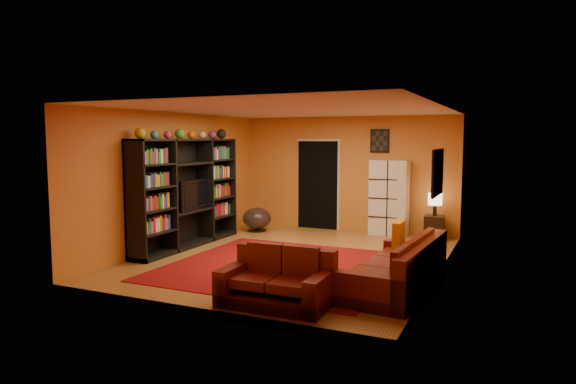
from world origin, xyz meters
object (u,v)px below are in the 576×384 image
at_px(entertainment_unit, 187,193).
at_px(side_table, 434,228).
at_px(storage_cabinet, 389,198).
at_px(tv, 192,195).
at_px(table_lamp, 435,200).
at_px(loveseat, 279,281).
at_px(sofa, 401,270).
at_px(coffee_table, 300,255).
at_px(bowl_chair, 257,219).

height_order(entertainment_unit, side_table, entertainment_unit).
bearing_deg(storage_cabinet, tv, -137.55).
xyz_separation_m(entertainment_unit, table_lamp, (4.29, 2.70, -0.22)).
bearing_deg(loveseat, sofa, -46.85).
relative_size(coffee_table, storage_cabinet, 0.52).
xyz_separation_m(sofa, table_lamp, (-0.13, 3.86, 0.55)).
xyz_separation_m(entertainment_unit, side_table, (4.29, 2.70, -0.80)).
bearing_deg(side_table, loveseat, -102.79).
distance_m(tv, side_table, 5.04).
relative_size(tv, table_lamp, 2.15).
bearing_deg(sofa, tv, 167.93).
distance_m(storage_cabinet, bowl_chair, 2.99).
relative_size(entertainment_unit, side_table, 6.00).
height_order(tv, sofa, tv).
bearing_deg(loveseat, entertainment_unit, 51.10).
height_order(entertainment_unit, tv, entertainment_unit).
relative_size(sofa, loveseat, 1.73).
bearing_deg(table_lamp, coffee_table, -108.17).
relative_size(storage_cabinet, side_table, 3.27).
bearing_deg(storage_cabinet, sofa, -71.75).
height_order(sofa, side_table, sofa).
bearing_deg(storage_cabinet, entertainment_unit, -137.16).
relative_size(coffee_table, bowl_chair, 1.30).
xyz_separation_m(coffee_table, side_table, (1.32, 4.03, -0.14)).
xyz_separation_m(sofa, bowl_chair, (-3.95, 3.17, 0.01)).
bearing_deg(loveseat, side_table, -13.94).
relative_size(sofa, table_lamp, 5.13).
bearing_deg(storage_cabinet, coffee_table, -92.09).
relative_size(entertainment_unit, sofa, 1.24).
xyz_separation_m(tv, side_table, (4.24, 2.62, -0.76)).
bearing_deg(tv, side_table, -58.30).
bearing_deg(bowl_chair, side_table, 10.27).
xyz_separation_m(sofa, storage_cabinet, (-1.11, 3.96, 0.54)).
distance_m(sofa, storage_cabinet, 4.15).
bearing_deg(table_lamp, side_table, -90.00).
height_order(sofa, loveseat, same).
height_order(coffee_table, bowl_chair, bowl_chair).
distance_m(storage_cabinet, table_lamp, 0.99).
xyz_separation_m(sofa, side_table, (-0.13, 3.86, -0.03)).
relative_size(tv, coffee_table, 1.18).
xyz_separation_m(tv, table_lamp, (4.24, 2.62, -0.18)).
height_order(sofa, bowl_chair, sofa).
relative_size(loveseat, coffee_table, 1.63).
distance_m(sofa, bowl_chair, 5.07).
distance_m(entertainment_unit, bowl_chair, 2.20).
distance_m(coffee_table, storage_cabinet, 4.17).
height_order(sofa, coffee_table, sofa).
distance_m(tv, bowl_chair, 2.10).
bearing_deg(coffee_table, sofa, 6.67).
xyz_separation_m(tv, loveseat, (3.08, -2.50, -0.72)).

